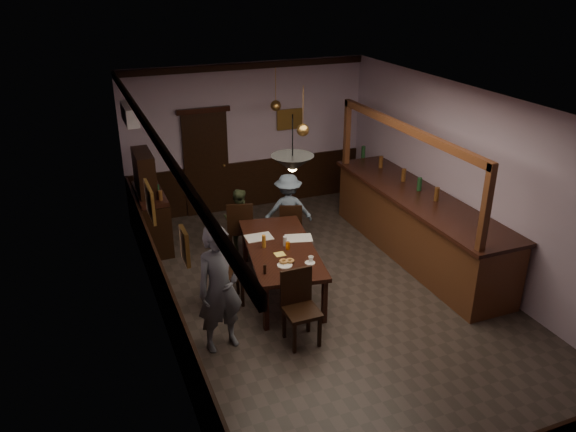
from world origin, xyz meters
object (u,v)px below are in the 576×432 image
chair_side (222,270)px  coffee_cup (311,259)px  pendant_brass_mid (303,130)px  chair_far_left (240,226)px  person_seated_right (288,210)px  chair_near (299,303)px  soda_can (288,246)px  sideboard (150,209)px  pendant_iron (292,164)px  person_seated_left (239,219)px  bar_counter (417,224)px  dining_table (281,250)px  pendant_brass_far (276,106)px  chair_far_right (291,225)px  person_standing (220,289)px

chair_side → coffee_cup: 1.34m
coffee_cup → pendant_brass_mid: (0.47, 1.44, 1.50)m
chair_far_left → person_seated_right: 0.96m
pendant_brass_mid → chair_near: bearing=-113.9°
soda_can → sideboard: (-1.67, 2.44, -0.10)m
sideboard → pendant_iron: size_ratio=2.34×
coffee_cup → chair_side: bearing=164.4°
person_seated_left → bar_counter: 3.12m
soda_can → pendant_iron: 1.70m
person_seated_right → pendant_iron: size_ratio=1.77×
coffee_cup → soda_can: size_ratio=0.67×
dining_table → person_seated_left: 1.62m
chair_near → pendant_iron: pendant_iron is taller
dining_table → pendant_brass_mid: pendant_brass_mid is taller
person_seated_right → pendant_brass_far: 1.99m
bar_counter → pendant_brass_mid: bearing=161.1°
pendant_iron → person_seated_right: bearing=69.5°
dining_table → sideboard: 2.82m
chair_far_right → chair_near: (-0.88, -2.48, 0.07)m
chair_far_left → person_standing: size_ratio=0.58×
person_seated_left → soda_can: (0.25, -1.72, 0.24)m
person_seated_left → person_seated_right: person_seated_right is taller
chair_far_left → chair_near: bearing=106.5°
pendant_brass_mid → chair_far_right: bearing=100.2°
person_seated_right → pendant_brass_mid: pendant_brass_mid is taller
pendant_brass_far → dining_table: bearing=-109.4°
chair_far_right → person_standing: person_standing is taller
coffee_cup → bar_counter: (2.36, 0.79, -0.19)m
bar_counter → pendant_iron: pendant_iron is taller
coffee_cup → soda_can: 0.52m
chair_far_right → pendant_brass_mid: size_ratio=1.12×
chair_side → coffee_cup: size_ratio=12.81×
chair_far_right → pendant_iron: pendant_iron is taller
soda_can → pendant_iron: bearing=-106.8°
sideboard → chair_side: bearing=-74.7°
chair_far_right → pendant_brass_far: size_ratio=1.12×
pendant_iron → pendant_brass_mid: same height
chair_near → bar_counter: (2.83, 1.48, 0.04)m
chair_far_right → person_seated_left: 0.93m
pendant_brass_mid → bar_counter: bearing=-18.9°
person_seated_left → bar_counter: bar_counter is taller
person_standing → pendant_brass_far: bearing=49.4°
chair_near → pendant_brass_far: (1.14, 3.88, 1.73)m
bar_counter → pendant_iron: bearing=-160.4°
dining_table → chair_side: (-0.96, -0.05, -0.12)m
chair_far_right → chair_side: bearing=58.4°
dining_table → soda_can: soda_can is taller
person_standing → soda_can: size_ratio=14.71×
chair_far_left → coffee_cup: bearing=120.2°
person_standing → pendant_brass_mid: 3.06m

